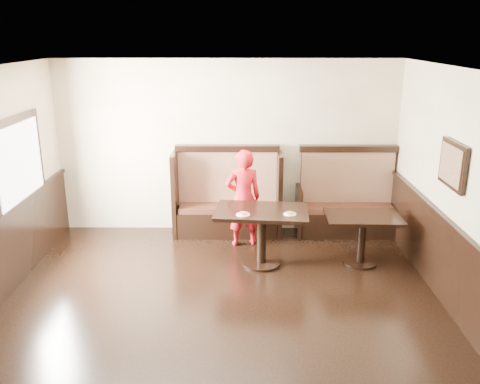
{
  "coord_description": "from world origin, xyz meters",
  "views": [
    {
      "loc": [
        0.26,
        -4.57,
        3.18
      ],
      "look_at": [
        0.21,
        2.35,
        1.0
      ],
      "focal_mm": 38.0,
      "sensor_mm": 36.0,
      "label": 1
    }
  ],
  "objects_px": {
    "booth_main": "(227,202)",
    "child": "(243,198)",
    "table_neighbor": "(362,228)",
    "table_main": "(262,223)",
    "booth_neighbor": "(347,205)"
  },
  "relations": [
    {
      "from": "booth_neighbor",
      "to": "child",
      "type": "relative_size",
      "value": 1.09
    },
    {
      "from": "booth_main",
      "to": "table_neighbor",
      "type": "relative_size",
      "value": 1.66
    },
    {
      "from": "table_main",
      "to": "table_neighbor",
      "type": "distance_m",
      "value": 1.43
    },
    {
      "from": "table_neighbor",
      "to": "child",
      "type": "bearing_deg",
      "value": 159.32
    },
    {
      "from": "booth_main",
      "to": "child",
      "type": "xyz_separation_m",
      "value": [
        0.26,
        -0.49,
        0.23
      ]
    },
    {
      "from": "table_main",
      "to": "table_neighbor",
      "type": "height_order",
      "value": "table_main"
    },
    {
      "from": "table_main",
      "to": "table_neighbor",
      "type": "bearing_deg",
      "value": 7.29
    },
    {
      "from": "booth_neighbor",
      "to": "table_neighbor",
      "type": "distance_m",
      "value": 1.17
    },
    {
      "from": "booth_neighbor",
      "to": "child",
      "type": "bearing_deg",
      "value": -163.74
    },
    {
      "from": "booth_main",
      "to": "child",
      "type": "relative_size",
      "value": 1.15
    },
    {
      "from": "booth_main",
      "to": "child",
      "type": "distance_m",
      "value": 0.61
    },
    {
      "from": "booth_main",
      "to": "table_neighbor",
      "type": "bearing_deg",
      "value": -30.92
    },
    {
      "from": "booth_main",
      "to": "table_neighbor",
      "type": "xyz_separation_m",
      "value": [
        1.95,
        -1.17,
        0.02
      ]
    },
    {
      "from": "table_main",
      "to": "booth_neighbor",
      "type": "bearing_deg",
      "value": 45.67
    },
    {
      "from": "booth_main",
      "to": "table_neighbor",
      "type": "height_order",
      "value": "booth_main"
    }
  ]
}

